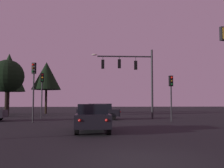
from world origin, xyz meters
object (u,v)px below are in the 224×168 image
object	(u,v)px
tree_left_far	(9,72)
car_crossing_left	(99,111)
traffic_signal_mast_arm	(133,71)
tree_center_horizon	(8,76)
tree_behind_sign	(46,76)
traffic_light_corner_left	(42,87)
traffic_light_median	(171,89)
traffic_light_corner_right	(34,80)
car_nearside_lane	(93,117)

from	to	relation	value
tree_left_far	car_crossing_left	bearing A→B (deg)	-49.30
car_crossing_left	tree_left_far	bearing A→B (deg)	130.70
traffic_signal_mast_arm	tree_center_horizon	bearing A→B (deg)	156.34
tree_behind_sign	traffic_light_corner_left	bearing A→B (deg)	-84.58
car_crossing_left	tree_left_far	world-z (taller)	tree_left_far
traffic_light_median	tree_center_horizon	size ratio (longest dim) A/B	0.58
traffic_light_corner_left	tree_left_far	world-z (taller)	tree_left_far
tree_behind_sign	tree_left_far	world-z (taller)	tree_left_far
traffic_light_corner_left	traffic_light_median	bearing A→B (deg)	-26.70
traffic_signal_mast_arm	car_crossing_left	world-z (taller)	traffic_signal_mast_arm
tree_left_far	traffic_light_corner_right	bearing A→B (deg)	-69.54
traffic_light_corner_right	traffic_signal_mast_arm	bearing A→B (deg)	25.13
traffic_light_corner_right	tree_left_far	bearing A→B (deg)	110.46
traffic_signal_mast_arm	traffic_light_median	bearing A→B (deg)	-63.36
traffic_light_corner_left	car_crossing_left	size ratio (longest dim) A/B	1.09
tree_behind_sign	tree_left_far	xyz separation A→B (m)	(-5.14, -1.02, 0.33)
traffic_light_corner_right	car_crossing_left	world-z (taller)	traffic_light_corner_right
traffic_light_median	tree_behind_sign	bearing A→B (deg)	124.24
traffic_light_median	tree_center_horizon	world-z (taller)	tree_center_horizon
traffic_light_corner_left	tree_behind_sign	xyz separation A→B (m)	(-1.22, 12.91, 2.38)
traffic_light_corner_left	traffic_light_median	xyz separation A→B (m)	(11.50, -5.78, -0.47)
car_nearside_lane	traffic_light_corner_left	bearing A→B (deg)	109.78
traffic_light_corner_right	tree_left_far	xyz separation A→B (m)	(-6.45, 17.29, 2.55)
car_crossing_left	tree_behind_sign	world-z (taller)	tree_behind_sign
traffic_light_corner_right	tree_center_horizon	bearing A→B (deg)	114.86
traffic_signal_mast_arm	tree_center_horizon	distance (m)	15.15
traffic_light_median	tree_left_far	xyz separation A→B (m)	(-17.86, 17.67, 3.19)
tree_behind_sign	tree_center_horizon	xyz separation A→B (m)	(-3.48, -7.96, -0.91)
traffic_light_corner_left	tree_left_far	distance (m)	13.76
traffic_signal_mast_arm	traffic_light_corner_right	xyz separation A→B (m)	(-9.08, -4.26, -1.41)
traffic_light_corner_left	tree_center_horizon	distance (m)	6.98
traffic_light_corner_right	tree_center_horizon	xyz separation A→B (m)	(-4.79, 10.34, 1.31)
traffic_signal_mast_arm	car_crossing_left	distance (m)	5.44
traffic_light_corner_right	car_crossing_left	distance (m)	6.98
traffic_light_corner_left	car_nearside_lane	distance (m)	13.73
car_crossing_left	tree_behind_sign	xyz separation A→B (m)	(-6.86, 14.97, 4.84)
traffic_light_corner_left	tree_behind_sign	bearing A→B (deg)	95.42
traffic_light_corner_left	car_nearside_lane	world-z (taller)	traffic_light_corner_left
traffic_light_corner_left	tree_center_horizon	world-z (taller)	tree_center_horizon
tree_behind_sign	tree_center_horizon	bearing A→B (deg)	-113.63
tree_behind_sign	car_crossing_left	bearing A→B (deg)	-65.39
traffic_light_corner_left	tree_left_far	bearing A→B (deg)	118.17
traffic_light_median	tree_left_far	distance (m)	25.33
traffic_light_median	tree_behind_sign	size ratio (longest dim) A/B	0.50
car_crossing_left	tree_center_horizon	distance (m)	13.09
car_nearside_lane	tree_center_horizon	distance (m)	20.33
traffic_signal_mast_arm	car_nearside_lane	bearing A→B (deg)	-111.64
traffic_signal_mast_arm	tree_behind_sign	distance (m)	17.49
traffic_light_median	tree_left_far	bearing A→B (deg)	135.31
traffic_signal_mast_arm	car_crossing_left	size ratio (longest dim) A/B	1.66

